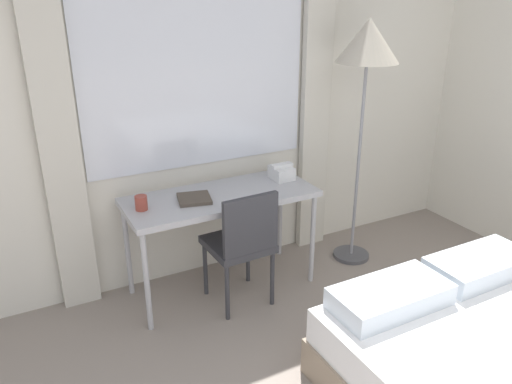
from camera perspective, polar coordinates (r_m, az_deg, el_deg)
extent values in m
cube|color=silver|center=(3.50, -7.53, 11.05)|extent=(5.79, 0.05, 2.70)
cube|color=white|center=(3.45, -6.75, 15.13)|extent=(1.60, 0.01, 1.50)
cube|color=beige|center=(3.24, -22.00, 7.84)|extent=(0.24, 0.06, 2.60)
cube|color=beige|center=(3.89, 6.92, 11.46)|extent=(0.24, 0.06, 2.60)
cube|color=#B2B2B7|center=(3.39, -4.07, -0.58)|extent=(1.30, 0.54, 0.04)
cylinder|color=#B2B2B7|center=(3.18, -12.38, -10.06)|extent=(0.04, 0.04, 0.69)
cylinder|color=#B2B2B7|center=(3.63, 6.47, -5.39)|extent=(0.04, 0.04, 0.69)
cylinder|color=#B2B2B7|center=(3.58, -14.47, -6.44)|extent=(0.04, 0.04, 0.69)
cylinder|color=#B2B2B7|center=(3.98, 2.76, -2.68)|extent=(0.04, 0.04, 0.69)
cube|color=#333338|center=(3.36, -2.10, -5.96)|extent=(0.41, 0.41, 0.05)
cube|color=#333338|center=(3.12, -0.60, -3.80)|extent=(0.38, 0.05, 0.38)
cylinder|color=#333338|center=(3.28, -3.30, -11.39)|extent=(0.03, 0.03, 0.41)
cylinder|color=#333338|center=(3.42, 1.87, -9.83)|extent=(0.03, 0.03, 0.41)
cylinder|color=#333338|center=(3.54, -5.81, -8.71)|extent=(0.03, 0.03, 0.41)
cylinder|color=#333338|center=(3.67, -0.93, -7.39)|extent=(0.03, 0.03, 0.41)
cube|color=silver|center=(2.83, 15.11, -11.42)|extent=(0.65, 0.32, 0.12)
cube|color=silver|center=(3.30, 24.21, -7.63)|extent=(0.65, 0.32, 0.12)
cylinder|color=#4C4C51|center=(4.15, 10.80, -7.06)|extent=(0.29, 0.29, 0.03)
cylinder|color=gray|center=(3.84, 11.61, 3.03)|extent=(0.02, 0.02, 1.51)
cone|color=beige|center=(3.65, 12.74, 16.55)|extent=(0.44, 0.44, 0.30)
cube|color=white|center=(3.64, 2.93, 2.20)|extent=(0.14, 0.17, 0.09)
cube|color=white|center=(3.62, 2.95, 3.06)|extent=(0.16, 0.06, 0.02)
cube|color=#4C4238|center=(3.30, -7.07, -0.76)|extent=(0.25, 0.25, 0.02)
cube|color=white|center=(3.29, -7.07, -0.68)|extent=(0.24, 0.24, 0.01)
cylinder|color=#993F33|center=(3.20, -12.99, -1.22)|extent=(0.08, 0.08, 0.09)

